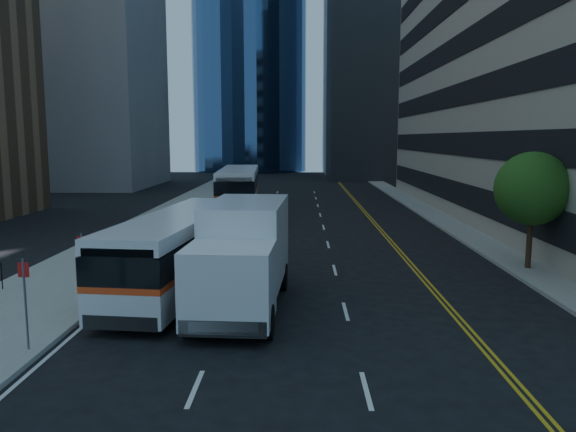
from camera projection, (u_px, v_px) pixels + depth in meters
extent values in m
plane|color=black|center=(334.00, 331.00, 17.01)|extent=(160.00, 160.00, 0.00)
cube|color=gray|center=(174.00, 215.00, 41.97)|extent=(5.00, 90.00, 0.15)
cube|color=gray|center=(435.00, 216.00, 41.56)|extent=(2.00, 90.00, 0.15)
cube|color=gray|center=(74.00, 39.00, 66.68)|extent=(18.00, 18.00, 35.00)
cylinder|color=#332114|center=(529.00, 243.00, 24.57)|extent=(0.24, 0.24, 2.20)
sphere|color=#1D4513|center=(532.00, 189.00, 24.24)|extent=(3.20, 3.20, 3.20)
cube|color=silver|center=(181.00, 267.00, 21.70)|extent=(3.65, 11.61, 1.05)
cube|color=#EE4116|center=(181.00, 252.00, 21.62)|extent=(3.67, 11.63, 0.21)
cube|color=black|center=(181.00, 238.00, 21.55)|extent=(3.67, 11.63, 0.86)
cube|color=silver|center=(180.00, 220.00, 21.45)|extent=(3.65, 11.61, 0.48)
cylinder|color=black|center=(117.00, 301.00, 18.53)|extent=(0.38, 0.98, 0.95)
cylinder|color=black|center=(182.00, 304.00, 18.25)|extent=(0.38, 0.98, 0.95)
cylinder|color=black|center=(179.00, 259.00, 24.88)|extent=(0.38, 0.98, 0.95)
cylinder|color=black|center=(228.00, 261.00, 24.61)|extent=(0.38, 0.98, 0.95)
cube|color=silver|center=(239.00, 198.00, 45.64)|extent=(3.54, 13.20, 1.20)
cube|color=#CB4313|center=(239.00, 189.00, 45.54)|extent=(3.56, 13.22, 0.24)
cube|color=black|center=(239.00, 182.00, 45.46)|extent=(3.56, 13.22, 0.98)
cube|color=silver|center=(239.00, 172.00, 45.35)|extent=(3.54, 13.20, 0.54)
cylinder|color=black|center=(219.00, 209.00, 41.78)|extent=(0.39, 1.11, 1.09)
cylinder|color=black|center=(254.00, 209.00, 41.86)|extent=(0.39, 1.11, 1.09)
cylinder|color=black|center=(227.00, 199.00, 49.11)|extent=(0.39, 1.11, 1.09)
cylinder|color=black|center=(256.00, 199.00, 49.19)|extent=(0.39, 1.11, 1.09)
cube|color=silver|center=(229.00, 284.00, 16.45)|extent=(2.69, 2.49, 2.25)
cube|color=black|center=(222.00, 279.00, 15.39)|extent=(2.38, 0.18, 1.18)
cube|color=silver|center=(247.00, 240.00, 20.08)|extent=(2.83, 5.27, 2.79)
cube|color=black|center=(243.00, 293.00, 19.13)|extent=(2.33, 7.18, 0.27)
cylinder|color=black|center=(189.00, 320.00, 16.47)|extent=(0.35, 1.04, 1.03)
cylinder|color=black|center=(268.00, 322.00, 16.30)|extent=(0.35, 1.04, 1.03)
cylinder|color=black|center=(223.00, 276.00, 21.77)|extent=(0.35, 1.04, 1.03)
cylinder|color=black|center=(283.00, 277.00, 21.61)|extent=(0.35, 1.04, 1.03)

